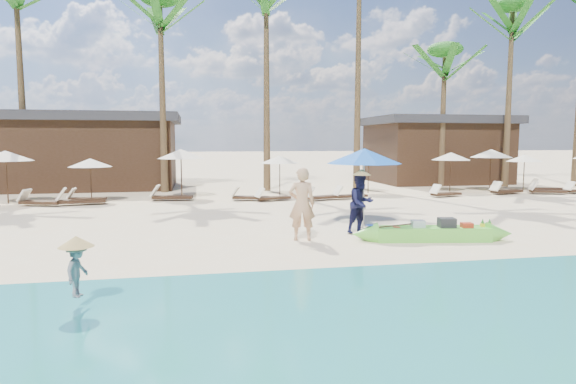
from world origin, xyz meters
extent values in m
plane|color=beige|center=(0.00, 0.00, 0.00)|extent=(240.00, 240.00, 0.00)
cube|color=tan|center=(0.00, -5.00, 0.00)|extent=(240.00, 4.50, 0.01)
cube|color=#63D440|center=(4.61, -0.24, 0.18)|extent=(3.14, 1.14, 0.37)
cube|color=white|center=(4.61, -0.24, 0.20)|extent=(2.69, 0.89, 0.17)
cube|color=#262628|center=(4.99, -0.30, 0.46)|extent=(0.49, 0.41, 0.34)
cube|color=silver|center=(4.23, -0.12, 0.42)|extent=(0.38, 0.34, 0.27)
cube|color=#B62F18|center=(5.51, -0.44, 0.39)|extent=(0.33, 0.29, 0.21)
cylinder|color=#B62F18|center=(3.66, -0.03, 0.33)|extent=(0.21, 0.21, 0.09)
cylinder|color=#262628|center=(3.40, -0.08, 0.32)|extent=(0.19, 0.19, 0.08)
sphere|color=tan|center=(3.12, 0.01, 0.37)|extent=(0.17, 0.17, 0.17)
cylinder|color=yellow|center=(6.01, -0.39, 0.37)|extent=(0.14, 0.14, 0.17)
cylinder|color=yellow|center=(6.20, -0.43, 0.37)|extent=(0.14, 0.14, 0.17)
imported|color=tan|center=(1.12, 0.51, 1.00)|extent=(0.80, 0.60, 2.00)
imported|color=#131436|center=(3.06, 1.19, 0.89)|extent=(1.04, 0.93, 1.78)
imported|color=gray|center=(-3.62, -4.07, 0.62)|extent=(0.45, 0.63, 0.89)
cylinder|color=#99999E|center=(3.41, 1.98, 1.21)|extent=(0.05, 0.05, 2.41)
cone|color=blue|center=(3.41, 1.98, 2.25)|extent=(2.31, 2.31, 0.47)
cylinder|color=#321F14|center=(-9.78, 10.56, 1.12)|extent=(0.06, 0.06, 2.24)
cone|color=white|center=(-9.78, 10.56, 2.08)|extent=(2.24, 2.24, 0.45)
cube|color=#321F14|center=(-8.09, 9.42, 0.15)|extent=(1.82, 1.05, 0.12)
cube|color=white|center=(-8.82, 9.65, 0.46)|extent=(0.54, 0.65, 0.50)
cylinder|color=#321F14|center=(-6.33, 10.54, 0.94)|extent=(0.05, 0.05, 1.89)
cone|color=white|center=(-6.33, 10.54, 1.76)|extent=(1.89, 1.89, 0.38)
cube|color=#321F14|center=(-6.50, 10.54, 0.14)|extent=(1.58, 0.60, 0.11)
cube|color=white|center=(-7.18, 10.58, 0.41)|extent=(0.38, 0.52, 0.45)
cube|color=#321F14|center=(-6.48, 9.45, 0.16)|extent=(1.92, 0.83, 0.13)
cube|color=white|center=(-7.30, 9.35, 0.49)|extent=(0.49, 0.65, 0.54)
cylinder|color=#321F14|center=(-2.39, 11.35, 1.14)|extent=(0.06, 0.06, 2.27)
cone|color=white|center=(-2.39, 11.35, 2.12)|extent=(2.27, 2.27, 0.45)
cube|color=#321F14|center=(-2.77, 10.29, 0.16)|extent=(1.85, 0.81, 0.13)
cube|color=white|center=(-3.56, 10.40, 0.47)|extent=(0.47, 0.63, 0.52)
cylinder|color=#321F14|center=(2.43, 11.55, 0.97)|extent=(0.05, 0.05, 1.94)
cone|color=white|center=(2.43, 11.55, 1.81)|extent=(1.94, 1.94, 0.39)
cube|color=#321F14|center=(0.76, 9.62, 0.14)|extent=(1.72, 0.97, 0.12)
cube|color=white|center=(0.07, 9.82, 0.43)|extent=(0.50, 0.61, 0.48)
cube|color=#321F14|center=(1.76, 9.36, 0.14)|extent=(1.62, 0.86, 0.11)
cube|color=white|center=(1.10, 9.19, 0.41)|extent=(0.46, 0.57, 0.45)
cylinder|color=#321F14|center=(7.19, 11.74, 1.08)|extent=(0.05, 0.05, 2.16)
cone|color=white|center=(7.19, 11.74, 2.01)|extent=(2.16, 2.16, 0.43)
cube|color=#321F14|center=(4.00, 9.13, 0.14)|extent=(1.72, 1.00, 0.12)
cube|color=white|center=(3.31, 8.91, 0.43)|extent=(0.51, 0.62, 0.48)
cube|color=#321F14|center=(5.46, 9.43, 0.14)|extent=(1.65, 0.81, 0.11)
cube|color=white|center=(4.78, 9.29, 0.42)|extent=(0.45, 0.57, 0.46)
cylinder|color=#321F14|center=(11.81, 11.62, 1.03)|extent=(0.05, 0.05, 2.05)
cone|color=white|center=(11.81, 11.62, 1.91)|extent=(2.05, 2.05, 0.41)
cube|color=#321F14|center=(10.34, 9.37, 0.14)|extent=(1.63, 0.86, 0.11)
cube|color=white|center=(9.68, 9.21, 0.41)|extent=(0.46, 0.57, 0.45)
cylinder|color=#321F14|center=(13.99, 11.31, 1.11)|extent=(0.06, 0.06, 2.22)
cone|color=white|center=(13.99, 11.31, 2.06)|extent=(2.22, 2.22, 0.44)
cube|color=#321F14|center=(13.99, 9.83, 0.15)|extent=(1.74, 0.82, 0.12)
cube|color=white|center=(13.26, 9.70, 0.44)|extent=(0.46, 0.60, 0.49)
cube|color=#321F14|center=(16.09, 9.44, 0.15)|extent=(1.75, 1.04, 0.12)
cube|color=white|center=(15.39, 9.67, 0.44)|extent=(0.52, 0.63, 0.49)
cylinder|color=#321F14|center=(16.07, 11.34, 0.96)|extent=(0.05, 0.05, 1.93)
cone|color=white|center=(16.07, 11.34, 1.79)|extent=(1.93, 1.93, 0.39)
cube|color=#321F14|center=(16.94, 10.47, 0.15)|extent=(1.84, 1.13, 0.12)
cube|color=white|center=(16.21, 10.73, 0.46)|extent=(0.56, 0.67, 0.51)
cube|color=white|center=(17.27, 9.37, 0.42)|extent=(0.37, 0.52, 0.46)
cone|color=brown|center=(-10.45, 15.08, 5.45)|extent=(0.40, 0.40, 10.89)
cone|color=brown|center=(-3.36, 14.27, 5.04)|extent=(0.40, 0.40, 10.08)
cone|color=brown|center=(2.15, 14.01, 5.63)|extent=(0.40, 0.40, 11.26)
cone|color=brown|center=(7.45, 14.38, 6.58)|extent=(0.40, 0.40, 13.16)
cone|color=brown|center=(12.84, 14.52, 4.04)|extent=(0.40, 0.40, 8.07)
ellipsoid|color=#1D681A|center=(12.84, 14.52, 8.07)|extent=(2.08, 2.08, 0.88)
cone|color=brown|center=(16.57, 13.68, 5.32)|extent=(0.40, 0.40, 10.64)
ellipsoid|color=#1D681A|center=(16.57, 13.68, 10.64)|extent=(2.08, 2.08, 0.88)
cube|color=#321F14|center=(-8.00, 17.50, 1.90)|extent=(10.00, 6.00, 3.80)
cube|color=#2D2D33|center=(-8.00, 17.50, 4.05)|extent=(10.80, 6.60, 0.50)
cube|color=#321F14|center=(14.00, 17.50, 1.90)|extent=(8.00, 6.00, 3.80)
cube|color=#2D2D33|center=(14.00, 17.50, 4.05)|extent=(8.80, 6.60, 0.50)
camera|label=1|loc=(-1.70, -12.18, 2.70)|focal=30.00mm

